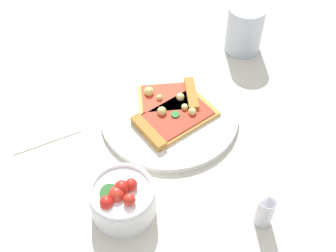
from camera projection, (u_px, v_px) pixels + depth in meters
The scene contains 8 objects.
ground_plane at pixel (190, 120), 0.92m from camera, with size 2.40×2.40×0.00m, color beige.
plate at pixel (169, 115), 0.92m from camera, with size 0.28×0.28×0.01m, color silver.
pizza_slice_near at pixel (172, 97), 0.93m from camera, with size 0.14×0.14×0.03m.
pizza_slice_far at pixel (172, 119), 0.89m from camera, with size 0.17×0.12×0.02m.
salad_bowl at pixel (123, 199), 0.76m from camera, with size 0.11×0.11×0.08m.
soda_glass at pixel (244, 29), 1.02m from camera, with size 0.08×0.08×0.11m.
paper_napkin at pixel (40, 121), 0.91m from camera, with size 0.13×0.12×0.00m, color silver.
pepper_shaker at pixel (266, 209), 0.74m from camera, with size 0.03×0.03×0.08m.
Camera 1 is at (0.48, 0.36, 0.69)m, focal length 48.82 mm.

